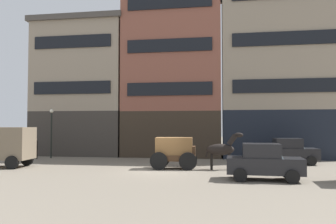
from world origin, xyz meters
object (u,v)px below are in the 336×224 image
(cargo_wagon, at_px, (175,151))
(sedan_light, at_px, (264,162))
(pedestrian_officer, at_px, (35,147))
(streetlamp_curbside, at_px, (51,126))
(delivery_truck_near, at_px, (1,145))
(sedan_dark, at_px, (289,151))
(draft_horse, at_px, (222,149))

(cargo_wagon, height_order, sedan_light, cargo_wagon)
(pedestrian_officer, relative_size, streetlamp_curbside, 0.44)
(sedan_light, relative_size, pedestrian_officer, 2.10)
(cargo_wagon, xyz_separation_m, sedan_light, (4.99, -3.59, -0.23))
(cargo_wagon, distance_m, pedestrian_officer, 12.92)
(sedan_light, height_order, pedestrian_officer, sedan_light)
(delivery_truck_near, height_order, sedan_dark, delivery_truck_near)
(draft_horse, distance_m, sedan_dark, 6.01)
(sedan_dark, xyz_separation_m, streetlamp_curbside, (-18.88, 1.45, 1.76))
(draft_horse, bearing_deg, delivery_truck_near, -176.21)
(draft_horse, distance_m, pedestrian_officer, 15.73)
(sedan_light, height_order, streetlamp_curbside, streetlamp_curbside)
(delivery_truck_near, distance_m, streetlamp_curbside, 6.23)
(delivery_truck_near, xyz_separation_m, sedan_light, (16.45, -2.64, -0.51))
(delivery_truck_near, relative_size, sedan_light, 1.18)
(draft_horse, bearing_deg, streetlamp_curbside, 160.01)
(sedan_dark, bearing_deg, delivery_truck_near, -166.35)
(cargo_wagon, distance_m, delivery_truck_near, 11.51)
(draft_horse, height_order, sedan_light, draft_horse)
(draft_horse, height_order, delivery_truck_near, delivery_truck_near)
(cargo_wagon, distance_m, draft_horse, 2.95)
(cargo_wagon, bearing_deg, pedestrian_officer, 160.20)
(sedan_light, bearing_deg, sedan_dark, 69.73)
(delivery_truck_near, relative_size, streetlamp_curbside, 1.08)
(cargo_wagon, xyz_separation_m, draft_horse, (2.95, 0.00, 0.12))
(draft_horse, relative_size, pedestrian_officer, 1.31)
(delivery_truck_near, xyz_separation_m, streetlamp_curbside, (0.27, 6.10, 1.25))
(cargo_wagon, xyz_separation_m, streetlamp_curbside, (-11.20, 5.15, 1.52))
(cargo_wagon, height_order, delivery_truck_near, delivery_truck_near)
(sedan_dark, bearing_deg, streetlamp_curbside, 175.60)
(sedan_dark, bearing_deg, cargo_wagon, -154.29)
(draft_horse, relative_size, sedan_dark, 0.62)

